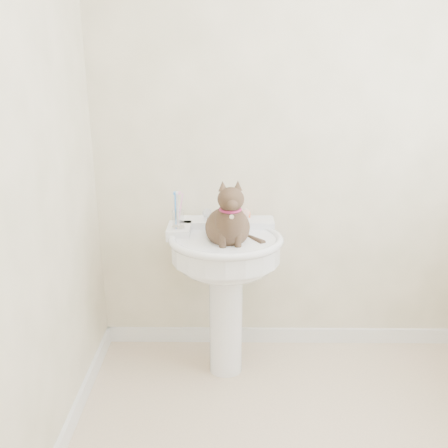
{
  "coord_description": "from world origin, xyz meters",
  "views": [
    {
      "loc": [
        -0.37,
        -1.52,
        1.64
      ],
      "look_at": [
        -0.4,
        0.79,
        0.85
      ],
      "focal_mm": 40.0,
      "sensor_mm": 36.0,
      "label": 1
    }
  ],
  "objects": [
    {
      "name": "toothbrush_cup",
      "position": [
        -0.63,
        0.85,
        0.86
      ],
      "size": [
        0.07,
        0.07,
        0.18
      ],
      "rotation": [
        0.0,
        0.0,
        0.11
      ],
      "color": "silver",
      "rests_on": "pedestal_sink"
    },
    {
      "name": "wall_back",
      "position": [
        0.0,
        1.1,
        1.25
      ],
      "size": [
        2.2,
        0.0,
        2.5
      ],
      "primitive_type": null,
      "color": "#F5E5C7",
      "rests_on": "ground"
    },
    {
      "name": "faucet",
      "position": [
        -0.39,
        0.95,
        0.85
      ],
      "size": [
        0.28,
        0.12,
        0.14
      ],
      "color": "silver",
      "rests_on": "pedestal_sink"
    },
    {
      "name": "pedestal_sink",
      "position": [
        -0.39,
        0.81,
        0.63
      ],
      "size": [
        0.59,
        0.57,
        0.81
      ],
      "color": "white",
      "rests_on": "floor"
    },
    {
      "name": "baseboard_back",
      "position": [
        0.0,
        1.09,
        0.04
      ],
      "size": [
        2.2,
        0.02,
        0.09
      ],
      "primitive_type": "cube",
      "color": "white",
      "rests_on": "floor"
    },
    {
      "name": "soap_bar",
      "position": [
        -0.31,
        1.04,
        0.82
      ],
      "size": [
        0.1,
        0.08,
        0.03
      ],
      "primitive_type": "cube",
      "rotation": [
        0.0,
        0.0,
        0.29
      ],
      "color": "#E8571C",
      "rests_on": "pedestal_sink"
    },
    {
      "name": "cat",
      "position": [
        -0.38,
        0.76,
        0.86
      ],
      "size": [
        0.24,
        0.3,
        0.45
      ],
      "rotation": [
        0.0,
        0.0,
        0.12
      ],
      "color": "#4E3628",
      "rests_on": "pedestal_sink"
    }
  ]
}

